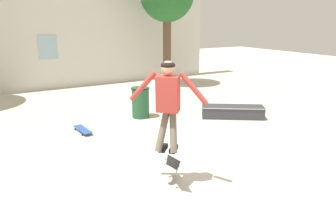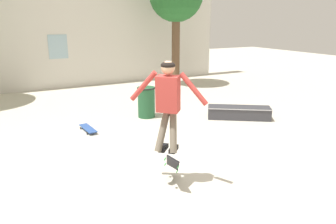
# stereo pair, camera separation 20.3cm
# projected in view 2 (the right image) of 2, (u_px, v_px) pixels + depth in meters

# --- Properties ---
(ground_plane) EXTENTS (40.00, 40.00, 0.00)m
(ground_plane) POSITION_uv_depth(u_px,v_px,m) (165.00, 176.00, 5.67)
(ground_plane) COLOR beige
(building_backdrop) EXTENTS (14.30, 0.52, 5.90)m
(building_backdrop) POSITION_uv_depth(u_px,v_px,m) (60.00, 23.00, 12.39)
(building_backdrop) COLOR beige
(building_backdrop) RESTS_ON ground_plane
(skate_ledge) EXTENTS (1.65, 1.34, 0.33)m
(skate_ledge) POSITION_uv_depth(u_px,v_px,m) (239.00, 113.00, 8.91)
(skate_ledge) COLOR #38383D
(skate_ledge) RESTS_ON ground_plane
(trash_bin) EXTENTS (0.51, 0.51, 0.84)m
(trash_bin) POSITION_uv_depth(u_px,v_px,m) (146.00, 101.00, 8.98)
(trash_bin) COLOR #235633
(trash_bin) RESTS_ON ground_plane
(skater) EXTENTS (0.95, 0.93, 1.45)m
(skater) POSITION_uv_depth(u_px,v_px,m) (168.00, 99.00, 5.02)
(skater) COLOR #B23833
(skateboard_flipping) EXTENTS (0.47, 0.75, 0.57)m
(skateboard_flipping) POSITION_uv_depth(u_px,v_px,m) (173.00, 163.00, 5.30)
(skateboard_flipping) COLOR black
(skateboard_resting) EXTENTS (0.28, 0.78, 0.08)m
(skateboard_resting) POSITION_uv_depth(u_px,v_px,m) (88.00, 128.00, 7.94)
(skateboard_resting) COLOR #2D519E
(skateboard_resting) RESTS_ON ground_plane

